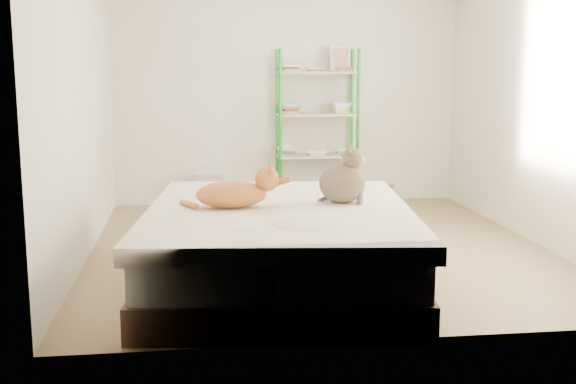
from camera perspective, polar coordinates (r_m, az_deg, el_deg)
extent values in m
cube|color=#8C7151|center=(6.15, 2.42, -4.41)|extent=(3.80, 4.20, 0.01)
cube|color=white|center=(8.03, -0.09, 8.37)|extent=(3.80, 0.01, 2.60)
cube|color=white|center=(3.91, 7.85, 6.53)|extent=(3.80, 0.01, 2.60)
cube|color=white|center=(5.93, -16.03, 7.40)|extent=(0.01, 4.20, 2.60)
cube|color=white|center=(6.56, 19.25, 7.45)|extent=(0.01, 4.20, 2.60)
cube|color=#422A21|center=(5.05, -0.69, -6.33)|extent=(1.98, 2.37, 0.22)
cube|color=silver|center=(4.99, -0.70, -3.80)|extent=(1.92, 2.29, 0.24)
cube|color=white|center=(4.95, -0.70, -1.83)|extent=(2.02, 2.41, 0.11)
cylinder|color=green|center=(7.67, -0.61, 4.92)|extent=(0.04, 0.04, 1.70)
cylinder|color=green|center=(7.99, -0.89, 5.13)|extent=(0.04, 0.04, 1.70)
cylinder|color=green|center=(7.81, 5.54, 4.97)|extent=(0.04, 0.04, 1.70)
cylinder|color=green|center=(8.12, 5.03, 5.17)|extent=(0.04, 0.04, 1.70)
cube|color=#BBBAB1|center=(7.99, 2.25, -0.31)|extent=(0.86, 0.34, 0.02)
cube|color=#BBBAB1|center=(7.92, 2.28, 2.89)|extent=(0.86, 0.34, 0.02)
cube|color=#BBBAB1|center=(7.87, 2.30, 6.14)|extent=(0.86, 0.34, 0.02)
cube|color=#BBBAB1|center=(7.86, 2.32, 9.42)|extent=(0.86, 0.34, 0.02)
cube|color=#A93117|center=(7.93, 0.12, 0.05)|extent=(0.20, 0.16, 0.09)
cube|color=#A93117|center=(8.03, 4.37, 0.14)|extent=(0.20, 0.16, 0.09)
cube|color=#A93117|center=(7.87, 0.12, 3.28)|extent=(0.20, 0.16, 0.09)
cube|color=#A93117|center=(7.91, 2.28, 3.31)|extent=(0.20, 0.16, 0.09)
cube|color=#A93117|center=(7.97, 4.41, 3.33)|extent=(0.20, 0.16, 0.09)
cube|color=#A93117|center=(7.83, 0.12, 6.55)|extent=(0.20, 0.16, 0.09)
cube|color=#A93117|center=(7.93, 4.45, 6.56)|extent=(0.20, 0.16, 0.09)
cube|color=#A93117|center=(7.81, 0.12, 9.85)|extent=(0.20, 0.16, 0.09)
cube|color=#A93117|center=(7.86, 2.32, 9.84)|extent=(0.20, 0.16, 0.09)
cube|color=#A93117|center=(7.91, 4.50, 9.82)|extent=(0.20, 0.16, 0.09)
cube|color=silver|center=(7.95, 4.15, 10.51)|extent=(0.22, 0.09, 0.28)
cube|color=red|center=(7.94, 4.16, 10.51)|extent=(0.17, 0.06, 0.21)
cube|color=brown|center=(7.47, 6.23, -0.66)|extent=(0.45, 0.36, 0.31)
cube|color=#4C1576|center=(7.30, 6.52, -0.97)|extent=(0.26, 0.02, 0.07)
cube|color=brown|center=(7.28, 6.57, 0.28)|extent=(0.44, 0.15, 0.10)
cube|color=white|center=(7.83, -5.94, 0.04)|extent=(0.37, 0.35, 0.36)
cube|color=white|center=(7.80, -5.96, 1.46)|extent=(0.41, 0.38, 0.03)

